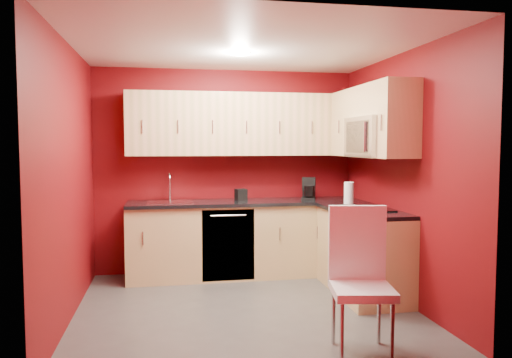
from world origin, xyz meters
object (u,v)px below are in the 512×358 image
object	(u,v)px
sink	(170,199)
paper_towel	(349,194)
coffee_maker	(309,189)
microwave	(375,137)
napkin_holder	(241,195)
dining_chair	(362,282)

from	to	relation	value
sink	paper_towel	xyz separation A→B (m)	(1.97, -0.62, 0.09)
sink	coffee_maker	size ratio (longest dim) A/B	1.94
microwave	coffee_maker	xyz separation A→B (m)	(-0.42, 0.97, -0.62)
microwave	paper_towel	distance (m)	0.74
sink	coffee_maker	xyz separation A→B (m)	(1.67, -0.03, 0.10)
microwave	napkin_holder	bearing A→B (deg)	139.44
microwave	dining_chair	distance (m)	1.91
coffee_maker	dining_chair	xyz separation A→B (m)	(-0.27, -2.37, -0.49)
napkin_holder	paper_towel	distance (m)	1.31
napkin_holder	microwave	bearing A→B (deg)	-40.56
microwave	napkin_holder	xyz separation A→B (m)	(-1.24, 1.07, -0.68)
napkin_holder	paper_towel	size ratio (longest dim) A/B	0.53
sink	paper_towel	distance (m)	2.06
coffee_maker	dining_chair	size ratio (longest dim) A/B	0.24
sink	napkin_holder	bearing A→B (deg)	4.16
coffee_maker	microwave	bearing A→B (deg)	-46.82
sink	paper_towel	world-z (taller)	sink
coffee_maker	paper_towel	world-z (taller)	coffee_maker
paper_towel	dining_chair	world-z (taller)	paper_towel
sink	dining_chair	size ratio (longest dim) A/B	0.47
microwave	dining_chair	bearing A→B (deg)	-116.37
napkin_holder	sink	bearing A→B (deg)	-175.84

